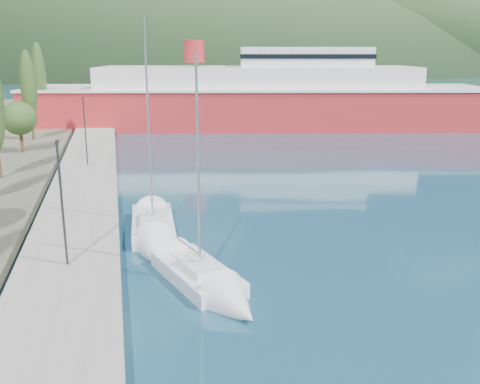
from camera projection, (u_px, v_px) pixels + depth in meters
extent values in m
plane|color=navy|center=(141.00, 96.00, 129.38)|extent=(1400.00, 1400.00, 0.00)
cube|color=gray|center=(82.00, 199.00, 38.87)|extent=(5.00, 88.00, 0.80)
cone|color=gray|center=(465.00, 0.00, 655.06)|extent=(640.00, 640.00, 140.00)
cone|color=#35532D|center=(456.00, 5.00, 419.43)|extent=(420.00, 420.00, 90.00)
cylinder|color=#47301E|center=(22.00, 142.00, 54.59)|extent=(0.36, 0.36, 2.14)
sphere|color=#2F4A1E|center=(19.00, 118.00, 53.96)|extent=(3.43, 3.43, 3.43)
cylinder|color=#47301E|center=(33.00, 130.00, 62.30)|extent=(0.30, 0.30, 2.25)
ellipsoid|color=#2F4A1E|center=(28.00, 85.00, 60.98)|extent=(1.80, 1.80, 7.98)
cylinder|color=#47301E|center=(43.00, 119.00, 71.71)|extent=(0.30, 0.30, 2.46)
ellipsoid|color=#2F4A1E|center=(39.00, 76.00, 70.26)|extent=(1.80, 1.80, 8.73)
cylinder|color=#2D2D33|center=(62.00, 205.00, 25.23)|extent=(0.12, 0.12, 6.00)
cube|color=#2D2D33|center=(57.00, 142.00, 24.69)|extent=(0.15, 0.50, 0.12)
cylinder|color=#2D2D33|center=(85.00, 132.00, 47.65)|extent=(0.12, 0.12, 6.00)
cube|color=#2D2D33|center=(83.00, 98.00, 47.11)|extent=(0.15, 0.50, 0.12)
cube|color=silver|center=(197.00, 275.00, 26.04)|extent=(4.09, 6.44, 0.96)
cube|color=silver|center=(200.00, 266.00, 25.54)|extent=(2.11, 2.72, 0.37)
cylinder|color=silver|center=(198.00, 166.00, 24.27)|extent=(0.12, 0.12, 10.10)
cone|color=silver|center=(236.00, 307.00, 22.84)|extent=(3.16, 3.39, 2.45)
cube|color=silver|center=(153.00, 227.00, 33.20)|extent=(2.83, 7.06, 0.98)
cube|color=silver|center=(153.00, 219.00, 32.59)|extent=(1.63, 2.85, 0.38)
cylinder|color=silver|center=(148.00, 123.00, 31.08)|extent=(0.12, 0.12, 11.99)
cone|color=silver|center=(155.00, 252.00, 28.97)|extent=(2.66, 3.36, 2.51)
cube|color=#B02427|center=(257.00, 110.00, 77.43)|extent=(65.95, 26.96, 6.24)
cube|color=silver|center=(257.00, 88.00, 76.63)|extent=(66.48, 27.45, 0.33)
cube|color=silver|center=(257.00, 79.00, 76.28)|extent=(45.91, 20.43, 3.34)
cube|color=silver|center=(304.00, 57.00, 75.58)|extent=(19.45, 11.99, 2.67)
cylinder|color=#B02427|center=(194.00, 51.00, 75.20)|extent=(2.90, 2.90, 3.12)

